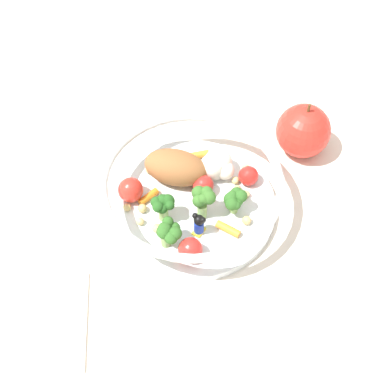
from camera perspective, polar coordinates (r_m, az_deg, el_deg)
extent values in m
plane|color=silver|center=(0.68, -1.00, -2.46)|extent=(2.40, 2.40, 0.00)
cylinder|color=white|center=(0.68, 0.00, -1.43)|extent=(0.21, 0.21, 0.01)
torus|color=white|center=(0.64, 0.00, 1.22)|extent=(0.23, 0.23, 0.01)
ellipsoid|color=#935B33|center=(0.68, -1.79, 2.67)|extent=(0.09, 0.06, 0.04)
cylinder|color=#8EB766|center=(0.66, -3.10, -2.33)|extent=(0.01, 0.01, 0.02)
sphere|color=#23561E|center=(0.64, -2.41, -1.42)|extent=(0.01, 0.01, 0.01)
sphere|color=#23561E|center=(0.64, -2.64, -0.99)|extent=(0.02, 0.02, 0.02)
sphere|color=#23561E|center=(0.64, -3.15, -0.97)|extent=(0.02, 0.02, 0.02)
sphere|color=#23561E|center=(0.64, -3.88, -1.09)|extent=(0.01, 0.01, 0.01)
sphere|color=#23561E|center=(0.64, -3.67, -1.59)|extent=(0.01, 0.01, 0.01)
sphere|color=#23561E|center=(0.64, -3.20, -1.77)|extent=(0.01, 0.01, 0.01)
cylinder|color=#8EB766|center=(0.66, 4.54, -1.61)|extent=(0.01, 0.01, 0.02)
sphere|color=#2D6023|center=(0.65, 4.98, -1.00)|extent=(0.01, 0.01, 0.01)
sphere|color=#2D6023|center=(0.65, 5.28, -0.43)|extent=(0.02, 0.02, 0.02)
sphere|color=#2D6023|center=(0.66, 4.83, -0.15)|extent=(0.02, 0.02, 0.02)
sphere|color=#2D6023|center=(0.65, 4.37, -0.37)|extent=(0.01, 0.01, 0.01)
sphere|color=#2D6023|center=(0.65, 4.19, -0.79)|extent=(0.02, 0.02, 0.02)
sphere|color=#2D6023|center=(0.65, 4.30, -1.28)|extent=(0.02, 0.02, 0.02)
sphere|color=#2D6023|center=(0.65, 4.75, -1.41)|extent=(0.01, 0.01, 0.01)
cylinder|color=#8EB766|center=(0.66, 1.20, -1.74)|extent=(0.01, 0.01, 0.02)
sphere|color=#386B28|center=(0.64, 1.82, -0.58)|extent=(0.02, 0.02, 0.02)
sphere|color=#386B28|center=(0.64, 1.59, -0.05)|extent=(0.02, 0.02, 0.02)
sphere|color=#386B28|center=(0.64, 0.73, -0.08)|extent=(0.02, 0.02, 0.02)
sphere|color=#386B28|center=(0.64, 0.81, -0.88)|extent=(0.02, 0.02, 0.02)
sphere|color=#386B28|center=(0.63, 1.22, -0.79)|extent=(0.01, 0.01, 0.01)
cylinder|color=#8EB766|center=(0.63, -2.48, -5.21)|extent=(0.01, 0.01, 0.02)
sphere|color=#2D6023|center=(0.61, -1.83, -4.47)|extent=(0.02, 0.02, 0.02)
sphere|color=#2D6023|center=(0.62, -1.90, -3.91)|extent=(0.01, 0.01, 0.01)
sphere|color=#2D6023|center=(0.62, -2.58, -3.24)|extent=(0.01, 0.01, 0.01)
sphere|color=#2D6023|center=(0.62, -3.18, -3.94)|extent=(0.02, 0.02, 0.02)
sphere|color=#2D6023|center=(0.61, -2.99, -4.33)|extent=(0.02, 0.02, 0.02)
sphere|color=#2D6023|center=(0.61, -2.27, -4.94)|extent=(0.02, 0.02, 0.02)
sphere|color=white|center=(0.69, 3.56, 2.33)|extent=(0.02, 0.02, 0.02)
sphere|color=white|center=(0.69, 2.83, 3.26)|extent=(0.04, 0.04, 0.04)
sphere|color=white|center=(0.69, 2.58, 3.21)|extent=(0.03, 0.03, 0.03)
sphere|color=white|center=(0.70, 2.36, 2.75)|extent=(0.04, 0.04, 0.04)
sphere|color=white|center=(0.69, 2.15, 2.74)|extent=(0.03, 0.03, 0.03)
sphere|color=white|center=(0.69, 2.60, 2.81)|extent=(0.03, 0.03, 0.03)
cube|color=yellow|center=(0.65, 0.73, -4.23)|extent=(0.01, 0.02, 0.00)
cylinder|color=#1933B2|center=(0.64, 0.74, -3.73)|extent=(0.01, 0.01, 0.02)
sphere|color=black|center=(0.63, 0.75, -3.04)|extent=(0.01, 0.01, 0.01)
sphere|color=black|center=(0.63, 1.19, -3.04)|extent=(0.01, 0.01, 0.01)
sphere|color=black|center=(0.63, 0.33, -2.58)|extent=(0.01, 0.01, 0.01)
cylinder|color=orange|center=(0.65, 3.90, -3.99)|extent=(0.03, 0.02, 0.01)
cylinder|color=orange|center=(0.72, 0.48, 3.97)|extent=(0.03, 0.03, 0.01)
cylinder|color=orange|center=(0.68, -4.75, -0.60)|extent=(0.02, 0.03, 0.01)
sphere|color=red|center=(0.62, -0.18, -6.21)|extent=(0.03, 0.03, 0.03)
sphere|color=red|center=(0.69, 6.09, 1.75)|extent=(0.03, 0.03, 0.03)
sphere|color=red|center=(0.68, 1.22, 0.72)|extent=(0.03, 0.03, 0.03)
sphere|color=red|center=(0.67, -6.63, 0.23)|extent=(0.03, 0.03, 0.03)
sphere|color=tan|center=(0.67, -5.36, -1.77)|extent=(0.01, 0.01, 0.01)
sphere|color=tan|center=(0.70, -4.57, 2.39)|extent=(0.01, 0.01, 0.01)
sphere|color=tan|center=(0.69, 4.90, 0.39)|extent=(0.01, 0.01, 0.01)
sphere|color=#D1B775|center=(0.68, 5.82, -0.24)|extent=(0.01, 0.01, 0.01)
sphere|color=#D1B775|center=(0.65, -3.83, -3.91)|extent=(0.01, 0.01, 0.01)
sphere|color=#D1B775|center=(0.72, -2.16, 4.16)|extent=(0.01, 0.01, 0.01)
sphere|color=tan|center=(0.67, -7.00, -1.65)|extent=(0.01, 0.01, 0.01)
sphere|color=#D1B775|center=(0.66, -5.59, -3.18)|extent=(0.01, 0.01, 0.01)
sphere|color=#D1B775|center=(0.71, 5.81, 2.56)|extent=(0.01, 0.01, 0.01)
sphere|color=tan|center=(0.66, 5.90, -3.07)|extent=(0.01, 0.01, 0.01)
sphere|color=#D1B775|center=(0.69, 4.71, 1.25)|extent=(0.01, 0.01, 0.01)
sphere|color=red|center=(0.74, 11.89, 6.45)|extent=(0.07, 0.07, 0.07)
cylinder|color=brown|center=(0.71, 12.47, 8.82)|extent=(0.00, 0.00, 0.01)
cube|color=silver|center=(0.63, -17.31, -13.39)|extent=(0.17, 0.16, 0.01)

